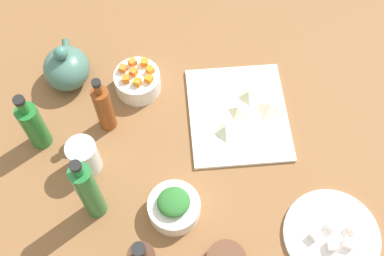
% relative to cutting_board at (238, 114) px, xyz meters
% --- Properties ---
extents(tabletop, '(1.90, 1.90, 0.03)m').
position_rel_cutting_board_xyz_m(tabletop, '(-0.05, 0.13, -0.02)').
color(tabletop, brown).
rests_on(tabletop, ground).
extents(cutting_board, '(0.30, 0.26, 0.01)m').
position_rel_cutting_board_xyz_m(cutting_board, '(0.00, 0.00, 0.00)').
color(cutting_board, silver).
rests_on(cutting_board, tabletop).
extents(plate_tofu, '(0.23, 0.23, 0.01)m').
position_rel_cutting_board_xyz_m(plate_tofu, '(-0.35, -0.17, 0.00)').
color(plate_tofu, white).
rests_on(plate_tofu, tabletop).
extents(bowl_greens, '(0.12, 0.12, 0.05)m').
position_rel_cutting_board_xyz_m(bowl_greens, '(-0.25, 0.19, 0.02)').
color(bowl_greens, white).
rests_on(bowl_greens, tabletop).
extents(bowl_carrots, '(0.12, 0.12, 0.06)m').
position_rel_cutting_board_xyz_m(bowl_carrots, '(0.11, 0.26, 0.02)').
color(bowl_carrots, white).
rests_on(bowl_carrots, tabletop).
extents(teapot, '(0.15, 0.12, 0.14)m').
position_rel_cutting_board_xyz_m(teapot, '(0.16, 0.45, 0.05)').
color(teapot, '#436D60').
rests_on(teapot, tabletop).
extents(bottle_0, '(0.04, 0.04, 0.20)m').
position_rel_cutting_board_xyz_m(bottle_0, '(0.01, 0.34, 0.08)').
color(bottle_0, brown).
rests_on(bottle_0, tabletop).
extents(bottle_1, '(0.05, 0.05, 0.25)m').
position_rel_cutting_board_xyz_m(bottle_1, '(-0.22, 0.38, 0.11)').
color(bottle_1, '#216F32').
rests_on(bottle_1, tabletop).
extents(bottle_2, '(0.05, 0.05, 0.20)m').
position_rel_cutting_board_xyz_m(bottle_2, '(-0.03, 0.52, 0.08)').
color(bottle_2, '#216F2B').
rests_on(bottle_2, tabletop).
extents(drinking_glass_0, '(0.07, 0.07, 0.10)m').
position_rel_cutting_board_xyz_m(drinking_glass_0, '(-0.11, 0.40, 0.05)').
color(drinking_glass_0, white).
rests_on(drinking_glass_0, tabletop).
extents(carrot_cube_0, '(0.02, 0.02, 0.02)m').
position_rel_cutting_board_xyz_m(carrot_cube_0, '(0.12, 0.27, 0.06)').
color(carrot_cube_0, orange).
rests_on(carrot_cube_0, bowl_carrots).
extents(carrot_cube_1, '(0.02, 0.02, 0.02)m').
position_rel_cutting_board_xyz_m(carrot_cube_1, '(0.09, 0.26, 0.06)').
color(carrot_cube_1, orange).
rests_on(carrot_cube_1, bowl_carrots).
extents(carrot_cube_2, '(0.03, 0.03, 0.02)m').
position_rel_cutting_board_xyz_m(carrot_cube_2, '(0.15, 0.27, 0.06)').
color(carrot_cube_2, orange).
rests_on(carrot_cube_2, bowl_carrots).
extents(carrot_cube_3, '(0.03, 0.03, 0.02)m').
position_rel_cutting_board_xyz_m(carrot_cube_3, '(0.12, 0.22, 0.06)').
color(carrot_cube_3, orange).
rests_on(carrot_cube_3, bowl_carrots).
extents(carrot_cube_4, '(0.02, 0.02, 0.02)m').
position_rel_cutting_board_xyz_m(carrot_cube_4, '(0.10, 0.29, 0.06)').
color(carrot_cube_4, orange).
rests_on(carrot_cube_4, bowl_carrots).
extents(carrot_cube_5, '(0.03, 0.03, 0.02)m').
position_rel_cutting_board_xyz_m(carrot_cube_5, '(0.09, 0.23, 0.06)').
color(carrot_cube_5, orange).
rests_on(carrot_cube_5, bowl_carrots).
extents(carrot_cube_6, '(0.02, 0.02, 0.02)m').
position_rel_cutting_board_xyz_m(carrot_cube_6, '(0.15, 0.24, 0.06)').
color(carrot_cube_6, orange).
rests_on(carrot_cube_6, bowl_carrots).
extents(carrot_cube_7, '(0.02, 0.02, 0.02)m').
position_rel_cutting_board_xyz_m(carrot_cube_7, '(0.13, 0.29, 0.06)').
color(carrot_cube_7, orange).
rests_on(carrot_cube_7, bowl_carrots).
extents(chopped_greens_mound, '(0.09, 0.09, 0.03)m').
position_rel_cutting_board_xyz_m(chopped_greens_mound, '(-0.25, 0.19, 0.06)').
color(chopped_greens_mound, '#2D712E').
rests_on(chopped_greens_mound, bowl_greens).
extents(tofu_cube_0, '(0.02, 0.02, 0.02)m').
position_rel_cutting_board_xyz_m(tofu_cube_0, '(-0.38, -0.16, 0.02)').
color(tofu_cube_0, silver).
rests_on(tofu_cube_0, plate_tofu).
extents(tofu_cube_1, '(0.03, 0.03, 0.02)m').
position_rel_cutting_board_xyz_m(tofu_cube_1, '(-0.34, -0.22, 0.02)').
color(tofu_cube_1, white).
rests_on(tofu_cube_1, plate_tofu).
extents(tofu_cube_2, '(0.03, 0.03, 0.02)m').
position_rel_cutting_board_xyz_m(tofu_cube_2, '(-0.33, -0.17, 0.02)').
color(tofu_cube_2, silver).
rests_on(tofu_cube_2, plate_tofu).
extents(tofu_cube_3, '(0.03, 0.03, 0.02)m').
position_rel_cutting_board_xyz_m(tofu_cube_3, '(-0.35, -0.13, 0.02)').
color(tofu_cube_3, silver).
rests_on(tofu_cube_3, plate_tofu).
extents(tofu_cube_4, '(0.03, 0.03, 0.02)m').
position_rel_cutting_board_xyz_m(tofu_cube_4, '(-0.37, -0.20, 0.02)').
color(tofu_cube_4, white).
rests_on(tofu_cube_4, plate_tofu).
extents(dumpling_0, '(0.05, 0.04, 0.03)m').
position_rel_cutting_board_xyz_m(dumpling_0, '(-0.05, 0.04, 0.02)').
color(dumpling_0, beige).
rests_on(dumpling_0, cutting_board).
extents(dumpling_1, '(0.05, 0.05, 0.02)m').
position_rel_cutting_board_xyz_m(dumpling_1, '(0.00, 0.00, 0.02)').
color(dumpling_1, beige).
rests_on(dumpling_1, cutting_board).
extents(dumpling_2, '(0.08, 0.08, 0.02)m').
position_rel_cutting_board_xyz_m(dumpling_2, '(0.00, -0.08, 0.02)').
color(dumpling_2, beige).
rests_on(dumpling_2, cutting_board).
extents(dumpling_3, '(0.04, 0.04, 0.03)m').
position_rel_cutting_board_xyz_m(dumpling_3, '(0.05, -0.03, 0.02)').
color(dumpling_3, beige).
rests_on(dumpling_3, cutting_board).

